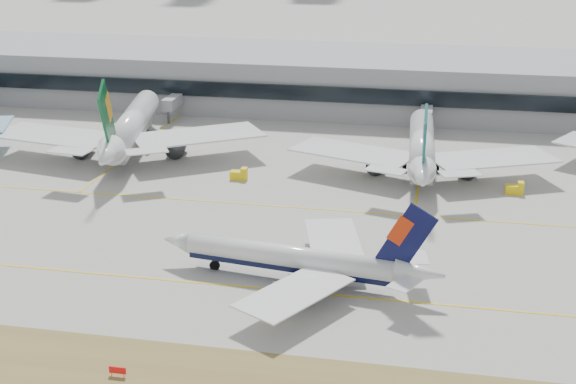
% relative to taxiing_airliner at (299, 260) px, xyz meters
% --- Properties ---
extents(ground, '(3000.00, 3000.00, 0.00)m').
position_rel_taxiing_airliner_xyz_m(ground, '(-7.38, 1.64, -3.71)').
color(ground, gray).
rests_on(ground, ground).
extents(taxiing_airliner, '(45.71, 39.41, 15.37)m').
position_rel_taxiing_airliner_xyz_m(taxiing_airliner, '(0.00, 0.00, 0.00)').
color(taxiing_airliner, white).
rests_on(taxiing_airliner, ground).
extents(widebody_eva, '(62.95, 62.48, 22.87)m').
position_rel_taxiing_airliner_xyz_m(widebody_eva, '(-50.89, 59.01, 2.37)').
color(widebody_eva, white).
rests_on(widebody_eva, ground).
extents(widebody_cathay, '(57.57, 56.29, 20.53)m').
position_rel_taxiing_airliner_xyz_m(widebody_cathay, '(16.23, 58.25, 1.75)').
color(widebody_cathay, white).
rests_on(widebody_cathay, ground).
extents(terminal, '(280.00, 43.10, 15.00)m').
position_rel_taxiing_airliner_xyz_m(terminal, '(-7.38, 116.48, 3.80)').
color(terminal, gray).
rests_on(terminal, ground).
extents(hold_sign_left, '(2.20, 0.15, 1.35)m').
position_rel_taxiing_airliner_xyz_m(hold_sign_left, '(-17.32, -30.36, -2.83)').
color(hold_sign_left, red).
rests_on(hold_sign_left, ground).
extents(gse_b, '(3.55, 2.00, 2.60)m').
position_rel_taxiing_airliner_xyz_m(gse_b, '(-21.38, 45.93, -2.66)').
color(gse_b, yellow).
rests_on(gse_b, ground).
extents(gse_c, '(3.55, 2.00, 2.60)m').
position_rel_taxiing_airliner_xyz_m(gse_c, '(35.54, 47.95, -2.66)').
color(gse_c, yellow).
rests_on(gse_c, ground).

